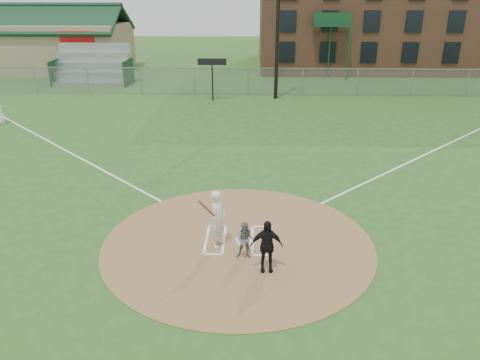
{
  "coord_description": "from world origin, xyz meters",
  "views": [
    {
      "loc": [
        0.45,
        -12.75,
        7.31
      ],
      "look_at": [
        0.0,
        2.0,
        1.3
      ],
      "focal_mm": 35.0,
      "sensor_mm": 36.0,
      "label": 1
    }
  ],
  "objects_px": {
    "home_plate": "(244,242)",
    "umpire": "(266,246)",
    "batter_at_plate": "(218,219)",
    "catcher": "(246,240)"
  },
  "relations": [
    {
      "from": "umpire",
      "to": "batter_at_plate",
      "type": "relative_size",
      "value": 0.85
    },
    {
      "from": "home_plate",
      "to": "catcher",
      "type": "bearing_deg",
      "value": -86.21
    },
    {
      "from": "catcher",
      "to": "batter_at_plate",
      "type": "relative_size",
      "value": 0.62
    },
    {
      "from": "batter_at_plate",
      "to": "umpire",
      "type": "bearing_deg",
      "value": -43.14
    },
    {
      "from": "umpire",
      "to": "catcher",
      "type": "bearing_deg",
      "value": 129.82
    },
    {
      "from": "umpire",
      "to": "home_plate",
      "type": "bearing_deg",
      "value": 110.77
    },
    {
      "from": "home_plate",
      "to": "umpire",
      "type": "relative_size",
      "value": 0.31
    },
    {
      "from": "home_plate",
      "to": "catcher",
      "type": "relative_size",
      "value": 0.42
    },
    {
      "from": "catcher",
      "to": "batter_at_plate",
      "type": "xyz_separation_m",
      "value": [
        -0.84,
        0.68,
        0.34
      ]
    },
    {
      "from": "home_plate",
      "to": "batter_at_plate",
      "type": "bearing_deg",
      "value": -165.68
    }
  ]
}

